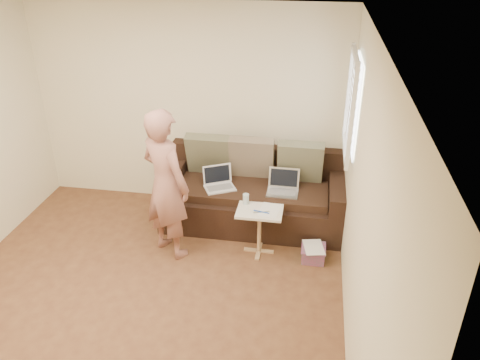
{
  "coord_description": "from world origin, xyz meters",
  "views": [
    {
      "loc": [
        1.57,
        -3.27,
        3.26
      ],
      "look_at": [
        0.8,
        1.4,
        0.78
      ],
      "focal_mm": 35.3,
      "sensor_mm": 36.0,
      "label": 1
    }
  ],
  "objects_px": {
    "laptop_white": "(220,189)",
    "laptop_silver": "(282,193)",
    "sofa": "(253,192)",
    "drinking_glass": "(246,199)",
    "striped_box": "(313,253)",
    "person": "(166,184)",
    "side_table": "(259,231)"
  },
  "relations": [
    {
      "from": "sofa",
      "to": "drinking_glass",
      "type": "bearing_deg",
      "value": -91.3
    },
    {
      "from": "laptop_silver",
      "to": "laptop_white",
      "type": "relative_size",
      "value": 1.04
    },
    {
      "from": "laptop_white",
      "to": "drinking_glass",
      "type": "distance_m",
      "value": 0.53
    },
    {
      "from": "sofa",
      "to": "drinking_glass",
      "type": "height_order",
      "value": "sofa"
    },
    {
      "from": "laptop_white",
      "to": "striped_box",
      "type": "xyz_separation_m",
      "value": [
        1.16,
        -0.53,
        -0.43
      ]
    },
    {
      "from": "drinking_glass",
      "to": "striped_box",
      "type": "distance_m",
      "value": 0.97
    },
    {
      "from": "side_table",
      "to": "striped_box",
      "type": "bearing_deg",
      "value": -4.69
    },
    {
      "from": "laptop_white",
      "to": "laptop_silver",
      "type": "bearing_deg",
      "value": -27.04
    },
    {
      "from": "laptop_white",
      "to": "person",
      "type": "height_order",
      "value": "person"
    },
    {
      "from": "laptop_silver",
      "to": "side_table",
      "type": "relative_size",
      "value": 0.66
    },
    {
      "from": "laptop_white",
      "to": "side_table",
      "type": "distance_m",
      "value": 0.76
    },
    {
      "from": "side_table",
      "to": "striped_box",
      "type": "height_order",
      "value": "side_table"
    },
    {
      "from": "laptop_silver",
      "to": "drinking_glass",
      "type": "distance_m",
      "value": 0.54
    },
    {
      "from": "side_table",
      "to": "drinking_glass",
      "type": "bearing_deg",
      "value": 145.35
    },
    {
      "from": "drinking_glass",
      "to": "sofa",
      "type": "bearing_deg",
      "value": 88.7
    },
    {
      "from": "laptop_silver",
      "to": "person",
      "type": "relative_size",
      "value": 0.21
    },
    {
      "from": "laptop_silver",
      "to": "laptop_white",
      "type": "xyz_separation_m",
      "value": [
        -0.76,
        -0.01,
        0.0
      ]
    },
    {
      "from": "person",
      "to": "drinking_glass",
      "type": "bearing_deg",
      "value": -131.83
    },
    {
      "from": "drinking_glass",
      "to": "striped_box",
      "type": "height_order",
      "value": "drinking_glass"
    },
    {
      "from": "laptop_silver",
      "to": "person",
      "type": "bearing_deg",
      "value": -152.33
    },
    {
      "from": "person",
      "to": "striped_box",
      "type": "height_order",
      "value": "person"
    },
    {
      "from": "laptop_white",
      "to": "drinking_glass",
      "type": "xyz_separation_m",
      "value": [
        0.37,
        -0.36,
        0.1
      ]
    },
    {
      "from": "drinking_glass",
      "to": "striped_box",
      "type": "relative_size",
      "value": 0.44
    },
    {
      "from": "laptop_white",
      "to": "side_table",
      "type": "relative_size",
      "value": 0.64
    },
    {
      "from": "person",
      "to": "drinking_glass",
      "type": "xyz_separation_m",
      "value": [
        0.83,
        0.25,
        -0.25
      ]
    },
    {
      "from": "side_table",
      "to": "drinking_glass",
      "type": "height_order",
      "value": "drinking_glass"
    },
    {
      "from": "sofa",
      "to": "striped_box",
      "type": "relative_size",
      "value": 8.14
    },
    {
      "from": "sofa",
      "to": "drinking_glass",
      "type": "relative_size",
      "value": 18.33
    },
    {
      "from": "drinking_glass",
      "to": "person",
      "type": "bearing_deg",
      "value": -163.09
    },
    {
      "from": "person",
      "to": "side_table",
      "type": "xyz_separation_m",
      "value": [
        1.01,
        0.13,
        -0.58
      ]
    },
    {
      "from": "person",
      "to": "side_table",
      "type": "relative_size",
      "value": 3.1
    },
    {
      "from": "drinking_glass",
      "to": "striped_box",
      "type": "xyz_separation_m",
      "value": [
        0.79,
        -0.17,
        -0.53
      ]
    }
  ]
}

